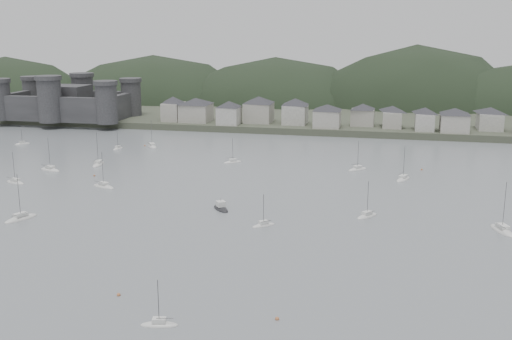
# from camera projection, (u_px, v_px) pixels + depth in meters

# --- Properties ---
(ground) EXTENTS (900.00, 900.00, 0.00)m
(ground) POSITION_uv_depth(u_px,v_px,m) (165.00, 294.00, 110.55)
(ground) COLOR slate
(ground) RESTS_ON ground
(far_shore_land) EXTENTS (900.00, 250.00, 3.00)m
(far_shore_land) POSITION_uv_depth(u_px,v_px,m) (331.00, 100.00, 390.49)
(far_shore_land) COLOR #383D2D
(far_shore_land) RESTS_ON ground
(forested_ridge) EXTENTS (851.55, 103.94, 102.57)m
(forested_ridge) POSITION_uv_depth(u_px,v_px,m) (334.00, 127.00, 368.05)
(forested_ridge) COLOR black
(forested_ridge) RESTS_ON ground
(castle) EXTENTS (66.00, 43.00, 20.00)m
(castle) POSITION_uv_depth(u_px,v_px,m) (67.00, 102.00, 304.46)
(castle) COLOR #2F2F31
(castle) RESTS_ON far_shore_land
(waterfront_town) EXTENTS (451.48, 28.46, 12.92)m
(waterfront_town) POSITION_uv_depth(u_px,v_px,m) (420.00, 116.00, 271.99)
(waterfront_town) COLOR #9C998F
(waterfront_town) RESTS_ON far_shore_land
(sailboat_lead) EXTENTS (7.34, 8.41, 11.64)m
(sailboat_lead) POSITION_uv_depth(u_px,v_px,m) (152.00, 146.00, 246.91)
(sailboat_lead) COLOR silver
(sailboat_lead) RESTS_ON ground
(moored_fleet) EXTENTS (220.04, 161.34, 12.97)m
(moored_fleet) POSITION_uv_depth(u_px,v_px,m) (173.00, 201.00, 169.65)
(moored_fleet) COLOR silver
(moored_fleet) RESTS_ON ground
(motor_launch_far) EXTENTS (6.77, 7.72, 3.82)m
(motor_launch_far) POSITION_uv_depth(u_px,v_px,m) (221.00, 208.00, 162.10)
(motor_launch_far) COLOR black
(motor_launch_far) RESTS_ON ground
(mooring_buoys) EXTENTS (175.68, 137.76, 0.70)m
(mooring_buoys) POSITION_uv_depth(u_px,v_px,m) (213.00, 207.00, 163.94)
(mooring_buoys) COLOR #B1663B
(mooring_buoys) RESTS_ON ground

